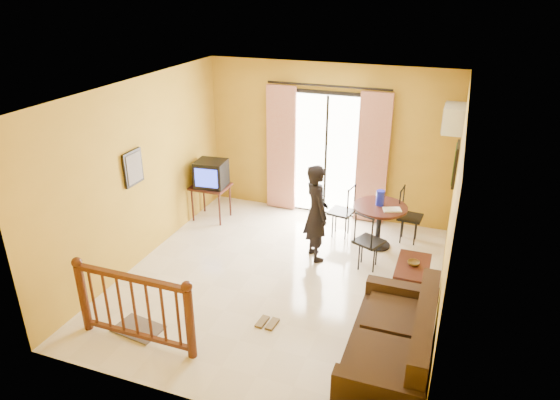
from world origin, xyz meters
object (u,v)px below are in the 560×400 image
(television, at_px, (211,174))
(coffee_table, at_px, (412,272))
(dining_table, at_px, (380,215))
(standing_person, at_px, (316,213))
(sofa, at_px, (395,348))

(television, distance_m, coffee_table, 3.92)
(dining_table, height_order, standing_person, standing_person)
(coffee_table, xyz_separation_m, standing_person, (-1.55, 0.35, 0.54))
(dining_table, distance_m, coffee_table, 1.30)
(standing_person, bearing_deg, coffee_table, -140.04)
(dining_table, relative_size, sofa, 0.46)
(dining_table, xyz_separation_m, sofa, (0.68, -2.87, -0.24))
(dining_table, relative_size, coffee_table, 1.06)
(television, relative_size, coffee_table, 0.69)
(television, height_order, coffee_table, television)
(sofa, relative_size, standing_person, 1.21)
(dining_table, bearing_deg, television, 179.98)
(dining_table, bearing_deg, coffee_table, -57.35)
(coffee_table, xyz_separation_m, sofa, (0.01, -1.82, 0.09))
(dining_table, xyz_separation_m, standing_person, (-0.87, -0.71, 0.20))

